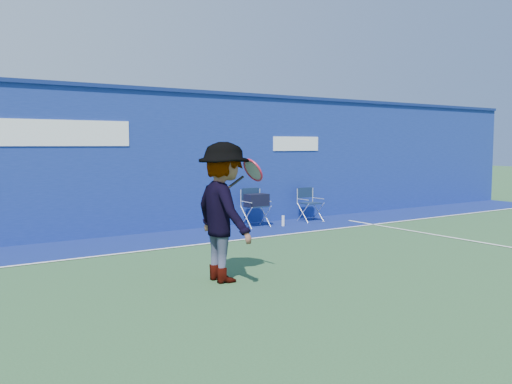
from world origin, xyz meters
TOP-DOWN VIEW (x-y plane):
  - ground at (0.00, 0.00)m, footprint 80.00×80.00m
  - stadium_wall at (-0.00, 5.20)m, footprint 24.00×0.50m
  - out_of_bounds_strip at (0.00, 4.10)m, footprint 24.00×1.80m
  - court_lines at (0.00, 0.60)m, footprint 24.00×12.00m
  - directors_chair_left at (2.04, 4.48)m, footprint 0.52×0.48m
  - directors_chair_right at (3.67, 4.51)m, footprint 0.49×0.44m
  - water_bottle at (2.62, 4.20)m, footprint 0.07×0.07m
  - tennis_player at (-1.05, 0.64)m, footprint 0.90×1.27m

SIDE VIEW (x-z plane):
  - ground at x=0.00m, z-range 0.00..0.00m
  - out_of_bounds_strip at x=0.00m, z-range 0.00..0.01m
  - court_lines at x=0.00m, z-range 0.01..0.01m
  - water_bottle at x=2.62m, z-range 0.00..0.25m
  - directors_chair_right at x=3.67m, z-range -0.15..0.67m
  - directors_chair_left at x=2.04m, z-range -0.07..0.82m
  - tennis_player at x=-1.05m, z-range 0.00..1.92m
  - stadium_wall at x=0.00m, z-range 0.01..3.09m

